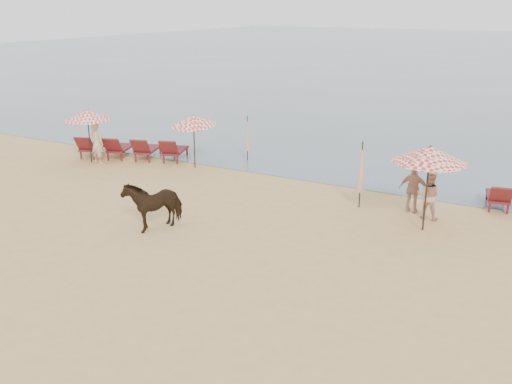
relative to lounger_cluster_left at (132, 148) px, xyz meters
The scene contains 11 objects.
ground 12.70m from the lounger_cluster_left, 47.53° to the right, with size 120.00×120.00×0.00m, color tan.
lounger_cluster_left is the anchor object (origin of this frame).
umbrella_open_left_a 2.33m from the lounger_cluster_left, 132.61° to the right, with size 2.00×2.00×2.27m.
umbrella_open_left_b 3.50m from the lounger_cluster_left, ahead, with size 1.79×1.83×2.28m.
umbrella_open_right 13.44m from the lounger_cluster_left, ahead, with size 2.14×2.14×2.61m.
umbrella_closed_left 5.11m from the lounger_cluster_left, 25.02° to the left, with size 0.24×0.24×1.97m.
umbrella_closed_right 10.87m from the lounger_cluster_left, ahead, with size 0.27×0.27×2.25m.
cow 8.30m from the lounger_cluster_left, 45.04° to the right, with size 0.81×1.77×1.50m, color black.
beachgoer_left 1.55m from the lounger_cluster_left, 121.14° to the right, with size 0.65×0.42×1.77m, color tan.
beachgoer_right_a 13.05m from the lounger_cluster_left, ahead, with size 0.73×0.57×1.51m, color tan.
beachgoer_right_b 12.47m from the lounger_cluster_left, ahead, with size 0.93×0.39×1.59m, color tan.
Camera 1 is at (7.81, -9.24, 6.47)m, focal length 40.00 mm.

